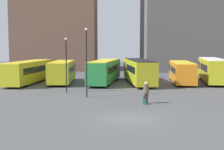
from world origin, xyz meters
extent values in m
plane|color=#4C4C4F|center=(0.00, 0.00, 0.00)|extent=(160.00, 160.00, 0.00)
cube|color=brown|center=(-12.99, 44.41, 12.72)|extent=(16.31, 10.79, 25.44)
cube|color=gold|center=(-12.14, 20.27, 1.54)|extent=(3.76, 12.65, 2.55)
cube|color=black|center=(-11.62, 25.35, 1.86)|extent=(2.77, 2.53, 0.97)
cube|color=black|center=(-12.25, 19.15, 1.86)|extent=(3.34, 8.19, 0.76)
cube|color=yellow|center=(-12.14, 20.27, 2.85)|extent=(3.53, 12.38, 0.08)
cylinder|color=black|center=(-11.75, 24.11, 0.48)|extent=(2.50, 1.20, 0.96)
cylinder|color=black|center=(-12.53, 16.42, 0.48)|extent=(2.50, 1.20, 0.96)
cube|color=gold|center=(-7.81, 20.25, 1.54)|extent=(2.94, 9.43, 2.50)
cube|color=black|center=(-7.96, 24.08, 1.85)|extent=(2.70, 1.82, 0.95)
cube|color=black|center=(-7.78, 19.41, 1.85)|extent=(2.84, 6.07, 0.75)
cube|color=yellow|center=(-7.81, 20.25, 2.83)|extent=(2.72, 9.24, 0.08)
cylinder|color=black|center=(-7.92, 23.15, 0.53)|extent=(2.53, 1.15, 1.06)
cylinder|color=black|center=(-7.71, 17.36, 0.53)|extent=(2.53, 1.15, 1.06)
cube|color=#237A38|center=(-2.26, 20.51, 1.60)|extent=(4.19, 12.16, 2.62)
cube|color=black|center=(-1.55, 25.35, 1.93)|extent=(2.81, 2.53, 0.99)
cube|color=black|center=(-2.42, 19.45, 1.93)|extent=(3.60, 7.92, 0.79)
cube|color=yellow|center=(-2.26, 20.51, 2.95)|extent=(3.96, 11.89, 0.08)
cylinder|color=black|center=(-1.72, 24.17, 0.54)|extent=(2.51, 1.41, 1.08)
cylinder|color=black|center=(-2.81, 16.85, 0.54)|extent=(2.51, 1.41, 1.08)
cube|color=gold|center=(2.14, 20.12, 1.65)|extent=(3.50, 12.63, 2.71)
cube|color=black|center=(1.72, 25.21, 1.99)|extent=(2.69, 2.49, 1.03)
cube|color=black|center=(2.24, 19.00, 1.99)|extent=(3.16, 8.16, 0.81)
cube|color=black|center=(2.14, 20.12, 3.05)|extent=(3.28, 12.36, 0.08)
cylinder|color=black|center=(1.82, 23.97, 0.54)|extent=(2.45, 1.27, 1.08)
cylinder|color=black|center=(2.47, 16.27, 0.54)|extent=(2.45, 1.27, 1.08)
cube|color=orange|center=(7.86, 20.66, 1.48)|extent=(3.40, 10.52, 2.45)
cube|color=black|center=(8.25, 24.87, 1.79)|extent=(2.65, 2.12, 0.93)
cube|color=black|center=(7.77, 19.73, 1.79)|extent=(3.08, 6.81, 0.73)
cube|color=yellow|center=(7.86, 20.66, 2.74)|extent=(3.18, 10.29, 0.08)
cylinder|color=black|center=(8.15, 23.84, 0.46)|extent=(2.43, 1.14, 0.92)
cylinder|color=black|center=(7.56, 17.47, 0.46)|extent=(2.43, 1.14, 0.92)
cube|color=gold|center=(12.14, 21.57, 1.70)|extent=(4.47, 12.32, 2.81)
cube|color=black|center=(12.95, 26.45, 2.05)|extent=(2.88, 2.60, 1.07)
cube|color=black|center=(11.96, 20.49, 2.05)|extent=(3.78, 8.04, 0.84)
cube|color=white|center=(12.14, 21.57, 3.15)|extent=(4.23, 12.05, 0.08)
cylinder|color=black|center=(12.76, 25.26, 0.53)|extent=(2.55, 1.44, 1.06)
cylinder|color=black|center=(11.52, 17.87, 0.53)|extent=(2.55, 1.44, 1.06)
cylinder|color=#382D4C|center=(1.58, 5.61, 0.42)|extent=(0.17, 0.17, 0.84)
cylinder|color=#382D4C|center=(1.77, 5.61, 0.42)|extent=(0.17, 0.17, 0.84)
cylinder|color=brown|center=(1.67, 5.61, 1.21)|extent=(0.50, 0.50, 0.73)
sphere|color=beige|center=(1.67, 5.61, 1.71)|extent=(0.27, 0.27, 0.27)
cube|color=#28844C|center=(1.44, 5.15, 0.24)|extent=(0.24, 0.31, 0.48)
cube|color=black|center=(1.45, 5.05, 0.59)|extent=(0.13, 0.03, 0.22)
cylinder|color=black|center=(-3.61, 8.96, 3.14)|extent=(0.12, 0.12, 6.29)
sphere|color=beige|center=(-3.61, 8.96, 6.37)|extent=(0.28, 0.28, 0.28)
cylinder|color=black|center=(-5.99, 11.96, 2.73)|extent=(0.12, 0.12, 5.46)
sphere|color=beige|center=(-5.99, 11.96, 5.54)|extent=(0.28, 0.28, 0.28)
camera|label=1|loc=(-0.94, -20.24, 4.75)|focal=50.00mm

